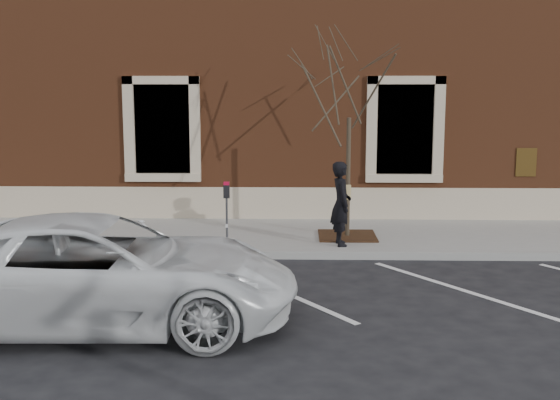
{
  "coord_description": "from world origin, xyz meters",
  "views": [
    {
      "loc": [
        0.38,
        -13.87,
        3.45
      ],
      "look_at": [
        0.0,
        0.6,
        1.1
      ],
      "focal_mm": 45.0,
      "sensor_mm": 36.0,
      "label": 1
    }
  ],
  "objects_px": {
    "sapling": "(350,84)",
    "man": "(341,204)",
    "parking_meter": "(227,202)",
    "white_truck": "(99,272)"
  },
  "relations": [
    {
      "from": "man",
      "to": "parking_meter",
      "type": "relative_size",
      "value": 1.29
    },
    {
      "from": "parking_meter",
      "to": "white_truck",
      "type": "height_order",
      "value": "white_truck"
    },
    {
      "from": "man",
      "to": "white_truck",
      "type": "relative_size",
      "value": 0.31
    },
    {
      "from": "white_truck",
      "to": "sapling",
      "type": "bearing_deg",
      "value": -38.03
    },
    {
      "from": "man",
      "to": "sapling",
      "type": "height_order",
      "value": "sapling"
    },
    {
      "from": "man",
      "to": "sapling",
      "type": "bearing_deg",
      "value": -20.92
    },
    {
      "from": "sapling",
      "to": "parking_meter",
      "type": "bearing_deg",
      "value": -155.74
    },
    {
      "from": "parking_meter",
      "to": "white_truck",
      "type": "bearing_deg",
      "value": -102.48
    },
    {
      "from": "man",
      "to": "parking_meter",
      "type": "bearing_deg",
      "value": 89.8
    },
    {
      "from": "sapling",
      "to": "man",
      "type": "bearing_deg",
      "value": -103.27
    }
  ]
}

